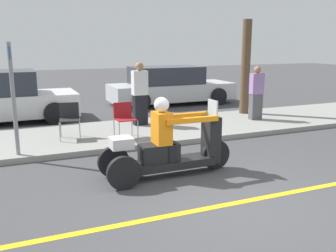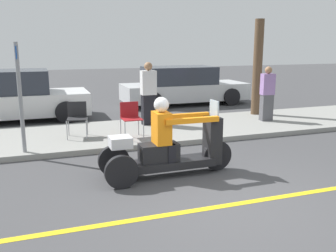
# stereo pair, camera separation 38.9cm
# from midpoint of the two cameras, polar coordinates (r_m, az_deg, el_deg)

# --- Properties ---
(ground_plane) EXTENTS (60.00, 60.00, 0.00)m
(ground_plane) POSITION_cam_midpoint_polar(r_m,az_deg,el_deg) (5.67, 8.59, -11.52)
(ground_plane) COLOR #424244
(lane_stripe) EXTENTS (24.00, 0.12, 0.01)m
(lane_stripe) POSITION_cam_midpoint_polar(r_m,az_deg,el_deg) (5.44, 4.08, -12.42)
(lane_stripe) COLOR gold
(lane_stripe) RESTS_ON ground
(sidewalk_strip) EXTENTS (28.00, 2.80, 0.12)m
(sidewalk_strip) POSITION_cam_midpoint_polar(r_m,az_deg,el_deg) (9.66, -5.75, -0.92)
(sidewalk_strip) COLOR gray
(sidewalk_strip) RESTS_ON ground
(motorcycle_trike) EXTENTS (2.41, 0.73, 1.41)m
(motorcycle_trike) POSITION_cam_midpoint_polar(r_m,az_deg,el_deg) (6.53, -1.65, -3.44)
(motorcycle_trike) COLOR black
(motorcycle_trike) RESTS_ON ground
(spectator_end_of_line) EXTENTS (0.38, 0.25, 1.54)m
(spectator_end_of_line) POSITION_cam_midpoint_polar(r_m,az_deg,el_deg) (11.05, 12.32, 4.78)
(spectator_end_of_line) COLOR #515156
(spectator_end_of_line) RESTS_ON sidewalk_strip
(spectator_mid_group) EXTENTS (0.41, 0.25, 1.68)m
(spectator_mid_group) POSITION_cam_midpoint_polar(r_m,az_deg,el_deg) (10.11, -5.42, 4.72)
(spectator_mid_group) COLOR black
(spectator_mid_group) RESTS_ON sidewalk_strip
(folding_chair_set_back) EXTENTS (0.47, 0.47, 0.82)m
(folding_chair_set_back) POSITION_cam_midpoint_polar(r_m,az_deg,el_deg) (8.80, -7.94, 1.46)
(folding_chair_set_back) COLOR #A5A8AD
(folding_chair_set_back) RESTS_ON sidewalk_strip
(folding_chair_curbside) EXTENTS (0.53, 0.53, 0.82)m
(folding_chair_curbside) POSITION_cam_midpoint_polar(r_m,az_deg,el_deg) (9.03, -15.99, 1.37)
(folding_chair_curbside) COLOR #A5A8AD
(folding_chair_curbside) RESTS_ON sidewalk_strip
(parked_car_lot_center) EXTENTS (4.73, 1.97, 1.43)m
(parked_car_lot_center) POSITION_cam_midpoint_polar(r_m,az_deg,el_deg) (14.34, -0.50, 6.06)
(parked_car_lot_center) COLOR silver
(parked_car_lot_center) RESTS_ON ground
(parked_car_lot_left) EXTENTS (4.23, 2.04, 1.51)m
(parked_car_lot_left) POSITION_cam_midpoint_polar(r_m,az_deg,el_deg) (12.11, -25.14, 3.82)
(parked_car_lot_left) COLOR silver
(parked_car_lot_left) RESTS_ON ground
(tree_trunk) EXTENTS (0.28, 0.28, 2.88)m
(tree_trunk) POSITION_cam_midpoint_polar(r_m,az_deg,el_deg) (11.94, 10.82, 8.79)
(tree_trunk) COLOR brown
(tree_trunk) RESTS_ON sidewalk_strip
(street_sign) EXTENTS (0.08, 0.36, 2.20)m
(street_sign) POSITION_cam_midpoint_polar(r_m,az_deg,el_deg) (7.90, -23.86, 4.35)
(street_sign) COLOR gray
(street_sign) RESTS_ON sidewalk_strip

